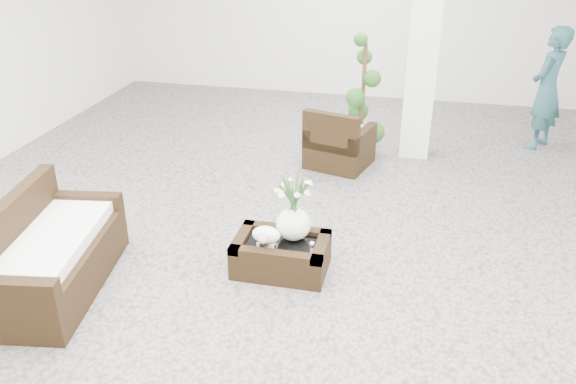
% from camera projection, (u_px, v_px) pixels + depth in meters
% --- Properties ---
extents(ground, '(11.00, 11.00, 0.00)m').
position_uv_depth(ground, '(290.00, 240.00, 6.37)').
color(ground, gray).
rests_on(ground, ground).
extents(column, '(0.40, 0.40, 3.50)m').
position_uv_depth(column, '(425.00, 31.00, 7.81)').
color(column, white).
rests_on(column, ground).
extents(coffee_table, '(0.90, 0.60, 0.31)m').
position_uv_depth(coffee_table, '(281.00, 256.00, 5.78)').
color(coffee_table, black).
rests_on(coffee_table, ground).
extents(sheep_figurine, '(0.28, 0.23, 0.21)m').
position_uv_depth(sheep_figurine, '(266.00, 236.00, 5.60)').
color(sheep_figurine, white).
rests_on(sheep_figurine, coffee_table).
extents(planter_narcissus, '(0.44, 0.44, 0.80)m').
position_uv_depth(planter_narcissus, '(294.00, 202.00, 5.60)').
color(planter_narcissus, white).
rests_on(planter_narcissus, coffee_table).
extents(tealight, '(0.04, 0.04, 0.03)m').
position_uv_depth(tealight, '(312.00, 243.00, 5.66)').
color(tealight, white).
rests_on(tealight, coffee_table).
extents(armchair, '(0.95, 0.93, 0.83)m').
position_uv_depth(armchair, '(340.00, 136.00, 8.02)').
color(armchair, black).
rests_on(armchair, ground).
extents(loveseat, '(1.06, 1.78, 0.89)m').
position_uv_depth(loveseat, '(52.00, 246.00, 5.39)').
color(loveseat, black).
rests_on(loveseat, ground).
extents(topiary, '(0.45, 0.45, 1.70)m').
position_uv_depth(topiary, '(363.00, 97.00, 8.20)').
color(topiary, '#1F4716').
rests_on(topiary, ground).
extents(shopper, '(0.70, 0.77, 1.77)m').
position_uv_depth(shopper, '(547.00, 89.00, 8.44)').
color(shopper, '#275158').
rests_on(shopper, ground).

